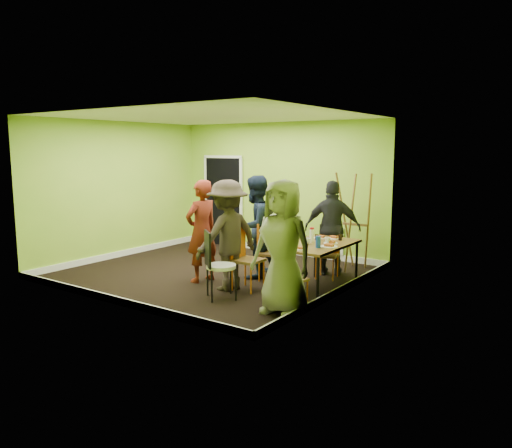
{
  "coord_description": "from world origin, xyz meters",
  "views": [
    {
      "loc": [
        5.7,
        -6.83,
        2.24
      ],
      "look_at": [
        0.96,
        0.0,
        0.99
      ],
      "focal_mm": 35.0,
      "sensor_mm": 36.0,
      "label": 1
    }
  ],
  "objects": [
    {
      "name": "blue_bottle",
      "position": [
        2.23,
        -0.17,
        0.84
      ],
      "size": [
        0.08,
        0.08,
        0.18
      ],
      "primitive_type": "cylinder",
      "color": "#1640AC",
      "rests_on": "dining_table"
    },
    {
      "name": "plate_wall_front",
      "position": [
        2.34,
        -0.02,
        0.76
      ],
      "size": [
        0.26,
        0.26,
        0.01
      ],
      "primitive_type": "cylinder",
      "color": "white",
      "rests_on": "dining_table"
    },
    {
      "name": "cup_a",
      "position": [
        1.94,
        -0.03,
        0.8
      ],
      "size": [
        0.13,
        0.13,
        0.1
      ],
      "primitive_type": "imported",
      "color": "white",
      "rests_on": "dining_table"
    },
    {
      "name": "glass_front",
      "position": [
        2.13,
        -0.42,
        0.8
      ],
      "size": [
        0.06,
        0.06,
        0.1
      ],
      "primitive_type": "cylinder",
      "color": "black",
      "rests_on": "dining_table"
    },
    {
      "name": "chair_back_end",
      "position": [
        1.85,
        1.0,
        0.65
      ],
      "size": [
        0.45,
        0.5,
        0.92
      ],
      "rotation": [
        0.0,
        0.0,
        3.33
      ],
      "color": "orange",
      "rests_on": "ground"
    },
    {
      "name": "room_walls",
      "position": [
        -0.02,
        0.04,
        0.99
      ],
      "size": [
        5.04,
        4.54,
        2.82
      ],
      "color": "#85B92F",
      "rests_on": "ground"
    },
    {
      "name": "person_front_end",
      "position": [
        2.21,
        -1.17,
        0.92
      ],
      "size": [
        0.91,
        0.59,
        1.85
      ],
      "primitive_type": "imported",
      "rotation": [
        0.0,
        0.0,
        -0.01
      ],
      "color": "gray",
      "rests_on": "ground"
    },
    {
      "name": "person_back_end",
      "position": [
        1.83,
        1.13,
        0.85
      ],
      "size": [
        1.07,
        0.75,
        1.69
      ],
      "primitive_type": "imported",
      "rotation": [
        0.0,
        0.0,
        3.53
      ],
      "color": "black",
      "rests_on": "ground"
    },
    {
      "name": "chair_left_far",
      "position": [
        1.04,
        0.19,
        0.56
      ],
      "size": [
        0.54,
        0.54,
        0.99
      ],
      "rotation": [
        0.0,
        0.0,
        -1.15
      ],
      "color": "orange",
      "rests_on": "ground"
    },
    {
      "name": "orange_bottle",
      "position": [
        1.94,
        0.34,
        0.79
      ],
      "size": [
        0.04,
        0.04,
        0.09
      ],
      "primitive_type": "cylinder",
      "color": "orange",
      "rests_on": "dining_table"
    },
    {
      "name": "plate_near_left",
      "position": [
        1.88,
        0.59,
        0.76
      ],
      "size": [
        0.22,
        0.22,
        0.01
      ],
      "primitive_type": "cylinder",
      "color": "white",
      "rests_on": "dining_table"
    },
    {
      "name": "glass_mid",
      "position": [
        1.9,
        0.4,
        0.8
      ],
      "size": [
        0.06,
        0.06,
        0.1
      ],
      "primitive_type": "cylinder",
      "color": "black",
      "rests_on": "dining_table"
    },
    {
      "name": "glass_back",
      "position": [
        2.23,
        0.6,
        0.8
      ],
      "size": [
        0.06,
        0.06,
        0.1
      ],
      "primitive_type": "cylinder",
      "color": "black",
      "rests_on": "dining_table"
    },
    {
      "name": "chair_bentwood",
      "position": [
        1.05,
        -1.18,
        0.57
      ],
      "size": [
        0.56,
        0.57,
        1.03
      ],
      "rotation": [
        0.0,
        0.0,
        -0.69
      ],
      "color": "black",
      "rests_on": "ground"
    },
    {
      "name": "person_standing",
      "position": [
        0.22,
        -0.54,
        0.87
      ],
      "size": [
        0.51,
        0.69,
        1.74
      ],
      "primitive_type": "imported",
      "rotation": [
        0.0,
        0.0,
        -1.74
      ],
      "color": "#601C10",
      "rests_on": "ground"
    },
    {
      "name": "cup_b",
      "position": [
        2.19,
        0.22,
        0.8
      ],
      "size": [
        0.1,
        0.1,
        0.1
      ],
      "primitive_type": "imported",
      "color": "white",
      "rests_on": "dining_table"
    },
    {
      "name": "dining_table",
      "position": [
        2.05,
        0.13,
        0.7
      ],
      "size": [
        0.9,
        1.5,
        0.75
      ],
      "color": "black",
      "rests_on": "ground"
    },
    {
      "name": "thermos",
      "position": [
        1.94,
        0.16,
        0.86
      ],
      "size": [
        0.07,
        0.07,
        0.22
      ],
      "primitive_type": "cylinder",
      "color": "white",
      "rests_on": "dining_table"
    },
    {
      "name": "chair_left_near",
      "position": [
        1.08,
        -0.53,
        0.58
      ],
      "size": [
        0.44,
        0.44,
        1.04
      ],
      "rotation": [
        0.0,
        0.0,
        -1.56
      ],
      "color": "orange",
      "rests_on": "ground"
    },
    {
      "name": "plate_far_back",
      "position": [
        2.08,
        0.67,
        0.76
      ],
      "size": [
        0.23,
        0.23,
        0.01
      ],
      "primitive_type": "cylinder",
      "color": "white",
      "rests_on": "dining_table"
    },
    {
      "name": "person_left_near",
      "position": [
        0.88,
        -0.68,
        0.88
      ],
      "size": [
        0.91,
        1.26,
        1.76
      ],
      "primitive_type": "imported",
      "rotation": [
        0.0,
        0.0,
        -1.82
      ],
      "color": "#2F261F",
      "rests_on": "ground"
    },
    {
      "name": "ground",
      "position": [
        0.0,
        0.0,
        0.0
      ],
      "size": [
        5.0,
        5.0,
        0.0
      ],
      "primitive_type": "plane",
      "color": "black",
      "rests_on": "ground"
    },
    {
      "name": "easel",
      "position": [
        2.0,
        1.7,
        0.9
      ],
      "size": [
        0.73,
        0.69,
        1.82
      ],
      "color": "brown",
      "rests_on": "ground"
    },
    {
      "name": "chair_front_end",
      "position": [
        2.19,
        -0.95,
        0.49
      ],
      "size": [
        0.41,
        0.42,
        0.87
      ],
      "rotation": [
        0.0,
        0.0,
        -0.17
      ],
      "color": "orange",
      "rests_on": "ground"
    },
    {
      "name": "plate_wall_back",
      "position": [
        2.24,
        0.25,
        0.76
      ],
      "size": [
        0.23,
        0.23,
        0.01
      ],
      "primitive_type": "cylinder",
      "color": "white",
      "rests_on": "dining_table"
    },
    {
      "name": "plate_far_front",
      "position": [
        2.06,
        -0.45,
        0.76
      ],
      "size": [
        0.22,
        0.22,
        0.01
      ],
      "primitive_type": "cylinder",
      "color": "white",
      "rests_on": "dining_table"
    },
    {
      "name": "person_left_far",
      "position": [
        0.8,
        0.21,
        0.9
      ],
      "size": [
        0.75,
        0.93,
        1.79
      ],
      "primitive_type": "imported",
      "rotation": [
        0.0,
        0.0,
        -1.66
      ],
      "color": "black",
      "rests_on": "ground"
    },
    {
      "name": "plate_near_right",
      "position": [
        1.77,
        -0.26,
        0.76
      ],
      "size": [
        0.25,
        0.25,
        0.01
      ],
      "primitive_type": "cylinder",
      "color": "white",
      "rests_on": "dining_table"
    }
  ]
}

